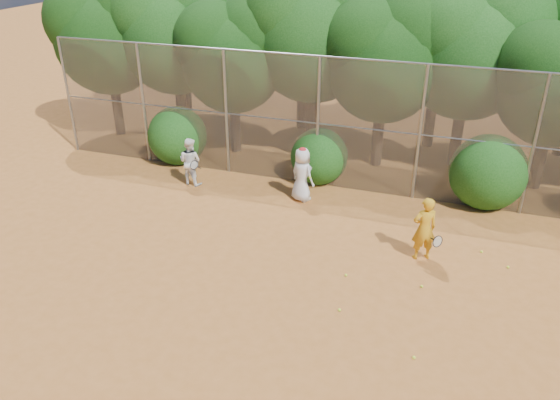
% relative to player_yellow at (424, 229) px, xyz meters
% --- Properties ---
extents(ground, '(80.00, 80.00, 0.00)m').
position_rel_player_yellow_xyz_m(ground, '(-2.59, -2.70, -0.82)').
color(ground, '#A25C24').
rests_on(ground, ground).
extents(fence_back, '(20.05, 0.09, 4.03)m').
position_rel_player_yellow_xyz_m(fence_back, '(-2.71, 3.30, 1.23)').
color(fence_back, gray).
rests_on(fence_back, ground).
extents(tree_0, '(4.38, 3.81, 6.00)m').
position_rel_player_yellow_xyz_m(tree_0, '(-12.04, 5.34, 3.11)').
color(tree_0, black).
rests_on(tree_0, ground).
extents(tree_1, '(4.64, 4.03, 6.35)m').
position_rel_player_yellow_xyz_m(tree_1, '(-9.53, 5.84, 3.34)').
color(tree_1, black).
rests_on(tree_1, ground).
extents(tree_2, '(3.99, 3.47, 5.47)m').
position_rel_player_yellow_xyz_m(tree_2, '(-7.04, 5.14, 2.76)').
color(tree_2, black).
rests_on(tree_2, ground).
extents(tree_3, '(4.89, 4.26, 6.70)m').
position_rel_player_yellow_xyz_m(tree_3, '(-4.53, 6.14, 3.57)').
color(tree_3, black).
rests_on(tree_3, ground).
extents(tree_4, '(4.19, 3.64, 5.73)m').
position_rel_player_yellow_xyz_m(tree_4, '(-2.04, 5.54, 2.94)').
color(tree_4, black).
rests_on(tree_4, ground).
extents(tree_5, '(4.51, 3.92, 6.17)m').
position_rel_player_yellow_xyz_m(tree_5, '(0.47, 6.34, 3.23)').
color(tree_5, black).
rests_on(tree_5, ground).
extents(tree_6, '(3.86, 3.36, 5.29)m').
position_rel_player_yellow_xyz_m(tree_6, '(2.96, 5.33, 2.65)').
color(tree_6, black).
rests_on(tree_6, ground).
extents(tree_9, '(4.83, 4.20, 6.62)m').
position_rel_player_yellow_xyz_m(tree_9, '(-10.53, 8.14, 3.52)').
color(tree_9, black).
rests_on(tree_9, ground).
extents(tree_10, '(5.15, 4.48, 7.06)m').
position_rel_player_yellow_xyz_m(tree_10, '(-5.53, 8.35, 3.81)').
color(tree_10, black).
rests_on(tree_10, ground).
extents(tree_11, '(4.64, 4.03, 6.35)m').
position_rel_player_yellow_xyz_m(tree_11, '(-0.53, 7.94, 3.34)').
color(tree_11, black).
rests_on(tree_11, ground).
extents(bush_0, '(2.00, 2.00, 2.00)m').
position_rel_player_yellow_xyz_m(bush_0, '(-8.59, 3.60, 0.18)').
color(bush_0, '#144411').
rests_on(bush_0, ground).
extents(bush_1, '(1.80, 1.80, 1.80)m').
position_rel_player_yellow_xyz_m(bush_1, '(-3.59, 3.60, 0.08)').
color(bush_1, '#144411').
rests_on(bush_1, ground).
extents(bush_2, '(2.20, 2.20, 2.20)m').
position_rel_player_yellow_xyz_m(bush_2, '(1.41, 3.60, 0.28)').
color(bush_2, '#144411').
rests_on(bush_2, ground).
extents(player_yellow, '(0.84, 0.64, 1.65)m').
position_rel_player_yellow_xyz_m(player_yellow, '(0.00, 0.00, 0.00)').
color(player_yellow, gold).
rests_on(player_yellow, ground).
extents(player_teen, '(0.94, 0.82, 1.65)m').
position_rel_player_yellow_xyz_m(player_teen, '(-3.70, 2.09, -0.00)').
color(player_teen, silver).
rests_on(player_teen, ground).
extents(player_white, '(0.87, 0.76, 1.51)m').
position_rel_player_yellow_xyz_m(player_white, '(-7.32, 2.04, -0.07)').
color(player_white, white).
rests_on(player_white, ground).
extents(ball_0, '(0.07, 0.07, 0.07)m').
position_rel_player_yellow_xyz_m(ball_0, '(-1.40, -2.68, -0.79)').
color(ball_0, '#CDED2B').
rests_on(ball_0, ground).
extents(ball_1, '(0.07, 0.07, 0.07)m').
position_rel_player_yellow_xyz_m(ball_1, '(1.42, 0.72, -0.79)').
color(ball_1, '#CDED2B').
rests_on(ball_1, ground).
extents(ball_2, '(0.07, 0.07, 0.07)m').
position_rel_player_yellow_xyz_m(ball_2, '(0.26, -3.62, -0.79)').
color(ball_2, '#CDED2B').
rests_on(ball_2, ground).
extents(ball_3, '(0.07, 0.07, 0.07)m').
position_rel_player_yellow_xyz_m(ball_3, '(0.16, -1.26, -0.79)').
color(ball_3, '#CDED2B').
rests_on(ball_3, ground).
extents(ball_4, '(0.07, 0.07, 0.07)m').
position_rel_player_yellow_xyz_m(ball_4, '(-1.56, -1.38, -0.79)').
color(ball_4, '#CDED2B').
rests_on(ball_4, ground).
extents(ball_5, '(0.07, 0.07, 0.07)m').
position_rel_player_yellow_xyz_m(ball_5, '(2.03, 0.20, -0.79)').
color(ball_5, '#CDED2B').
rests_on(ball_5, ground).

